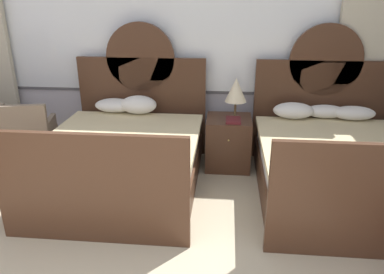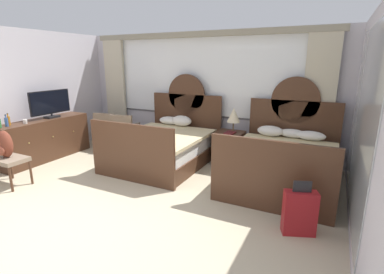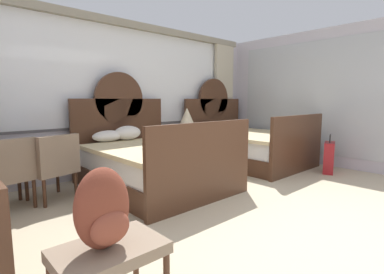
% 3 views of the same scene
% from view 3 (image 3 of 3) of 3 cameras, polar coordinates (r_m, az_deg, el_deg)
% --- Properties ---
extents(ground_plane, '(24.00, 24.00, 0.00)m').
position_cam_3_polar(ground_plane, '(3.24, 27.28, -17.45)').
color(ground_plane, '#BCAD8E').
extents(wall_back_window, '(6.09, 0.22, 2.70)m').
position_cam_3_polar(wall_back_window, '(5.49, -11.90, 8.66)').
color(wall_back_window, silver).
rests_on(wall_back_window, ground_plane).
extents(wall_right_mirror, '(0.08, 4.35, 2.70)m').
position_cam_3_polar(wall_right_mirror, '(6.41, 24.17, 7.05)').
color(wall_right_mirror, silver).
rests_on(wall_right_mirror, ground_plane).
extents(bed_near_window, '(1.72, 2.13, 1.78)m').
position_cam_3_polar(bed_near_window, '(4.44, -7.67, -4.91)').
color(bed_near_window, '#472B1C').
rests_on(bed_near_window, ground_plane).
extents(bed_near_mirror, '(1.72, 2.13, 1.78)m').
position_cam_3_polar(bed_near_mirror, '(6.08, 10.93, -1.64)').
color(bed_near_mirror, '#472B1C').
rests_on(bed_near_mirror, ground_plane).
extents(nightstand_between_beds, '(0.56, 0.58, 0.65)m').
position_cam_3_polar(nightstand_between_beds, '(5.64, -1.34, -2.72)').
color(nightstand_between_beds, '#472B1C').
rests_on(nightstand_between_beds, ground_plane).
extents(table_lamp_on_nightstand, '(0.27, 0.27, 0.51)m').
position_cam_3_polar(table_lamp_on_nightstand, '(5.63, -1.00, 4.20)').
color(table_lamp_on_nightstand, brown).
rests_on(table_lamp_on_nightstand, nightstand_between_beds).
extents(book_on_nightstand, '(0.18, 0.26, 0.03)m').
position_cam_3_polar(book_on_nightstand, '(5.54, -0.20, 0.66)').
color(book_on_nightstand, maroon).
rests_on(book_on_nightstand, nightstand_between_beds).
extents(armchair_by_window_left, '(0.64, 0.64, 0.87)m').
position_cam_3_polar(armchair_by_window_left, '(4.17, -25.67, -4.67)').
color(armchair_by_window_left, '#84705B').
rests_on(armchair_by_window_left, ground_plane).
extents(armchair_by_window_centre, '(0.61, 0.61, 0.87)m').
position_cam_3_polar(armchair_by_window_centre, '(4.06, -32.47, -5.42)').
color(armchair_by_window_centre, '#84705B').
rests_on(armchair_by_window_centre, ground_plane).
extents(luggage_bench, '(0.60, 0.41, 0.49)m').
position_cam_3_polar(luggage_bench, '(1.85, -15.89, -21.79)').
color(luggage_bench, '#84705B').
rests_on(luggage_bench, ground_plane).
extents(backpack_on_bench, '(0.31, 0.24, 0.46)m').
position_cam_3_polar(backpack_on_bench, '(1.70, -17.07, -13.65)').
color(backpack_on_bench, brown).
rests_on(backpack_on_bench, luggage_bench).
extents(suitcase_on_floor, '(0.42, 0.29, 0.69)m').
position_cam_3_polar(suitcase_on_floor, '(5.78, 25.34, -3.63)').
color(suitcase_on_floor, maroon).
rests_on(suitcase_on_floor, ground_plane).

